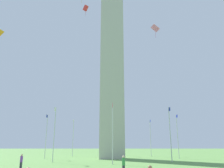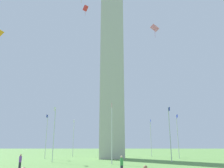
# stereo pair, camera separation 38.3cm
# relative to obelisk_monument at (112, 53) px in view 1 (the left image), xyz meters

# --- Properties ---
(ground_plane) EXTENTS (260.00, 260.00, 0.00)m
(ground_plane) POSITION_rel_obelisk_monument_xyz_m (0.00, 0.00, -24.16)
(ground_plane) COLOR #609347
(obelisk_monument) EXTENTS (5.32, 5.32, 48.32)m
(obelisk_monument) POSITION_rel_obelisk_monument_xyz_m (0.00, 0.00, 0.00)
(obelisk_monument) COLOR #B7B2A8
(obelisk_monument) RESTS_ON ground
(flagpole_n) EXTENTS (1.12, 0.14, 9.39)m
(flagpole_n) POSITION_rel_obelisk_monument_xyz_m (14.38, 0.00, -19.06)
(flagpole_n) COLOR silver
(flagpole_n) RESTS_ON ground
(flagpole_ne) EXTENTS (1.12, 0.14, 9.39)m
(flagpole_ne) POSITION_rel_obelisk_monument_xyz_m (10.18, 10.13, -19.06)
(flagpole_ne) COLOR silver
(flagpole_ne) RESTS_ON ground
(flagpole_e) EXTENTS (1.12, 0.14, 9.39)m
(flagpole_e) POSITION_rel_obelisk_monument_xyz_m (0.05, 14.33, -19.06)
(flagpole_e) COLOR silver
(flagpole_e) RESTS_ON ground
(flagpole_se) EXTENTS (1.12, 0.14, 9.39)m
(flagpole_se) POSITION_rel_obelisk_monument_xyz_m (-10.08, 10.13, -19.06)
(flagpole_se) COLOR silver
(flagpole_se) RESTS_ON ground
(flagpole_s) EXTENTS (1.12, 0.14, 9.39)m
(flagpole_s) POSITION_rel_obelisk_monument_xyz_m (-14.28, 0.00, -19.06)
(flagpole_s) COLOR silver
(flagpole_s) RESTS_ON ground
(flagpole_sw) EXTENTS (1.12, 0.14, 9.39)m
(flagpole_sw) POSITION_rel_obelisk_monument_xyz_m (-10.08, -10.13, -19.06)
(flagpole_sw) COLOR silver
(flagpole_sw) RESTS_ON ground
(flagpole_w) EXTENTS (1.12, 0.14, 9.39)m
(flagpole_w) POSITION_rel_obelisk_monument_xyz_m (0.05, -14.33, -19.06)
(flagpole_w) COLOR silver
(flagpole_w) RESTS_ON ground
(flagpole_nw) EXTENTS (1.12, 0.14, 9.39)m
(flagpole_nw) POSITION_rel_obelisk_monument_xyz_m (10.18, -10.13, -19.06)
(flagpole_nw) COLOR silver
(flagpole_nw) RESTS_ON ground
(person_green_shirt) EXTENTS (0.32, 0.32, 1.77)m
(person_green_shirt) POSITION_rel_obelisk_monument_xyz_m (25.67, 1.05, -23.28)
(person_green_shirt) COLOR #2D2D38
(person_green_shirt) RESTS_ON ground
(person_purple_shirt) EXTENTS (0.32, 0.32, 1.76)m
(person_purple_shirt) POSITION_rel_obelisk_monument_xyz_m (21.27, -11.20, -23.29)
(person_purple_shirt) COLOR #2D2D38
(person_purple_shirt) RESTS_ON ground
(kite_pink_diamond) EXTENTS (1.64, 1.49, 2.31)m
(kite_pink_diamond) POSITION_rel_obelisk_monument_xyz_m (14.01, 7.67, -1.15)
(kite_pink_diamond) COLOR pink
(kite_red_box) EXTENTS (1.37, 1.44, 2.70)m
(kite_red_box) POSITION_rel_obelisk_monument_xyz_m (3.92, -6.23, 9.70)
(kite_red_box) COLOR red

